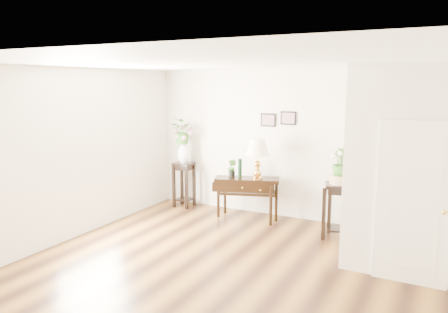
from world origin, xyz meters
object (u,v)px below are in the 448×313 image
Objects in this scene: console_table at (247,199)px; plant_stand_b at (338,211)px; plant_stand_a at (184,185)px; table_lamp at (257,160)px.

console_table is 1.29× the size of plant_stand_b.
plant_stand_b is at bearing -27.07° from console_table.
plant_stand_b is (3.27, -0.41, -0.00)m from plant_stand_a.
console_table is 0.78m from table_lamp.
table_lamp is 1.72m from plant_stand_b.
table_lamp is 0.82× the size of plant_stand_a.
console_table is 1.56× the size of table_lamp.
console_table is 1.52m from plant_stand_a.
plant_stand_b reaches higher than console_table.
plant_stand_a reaches higher than plant_stand_b.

